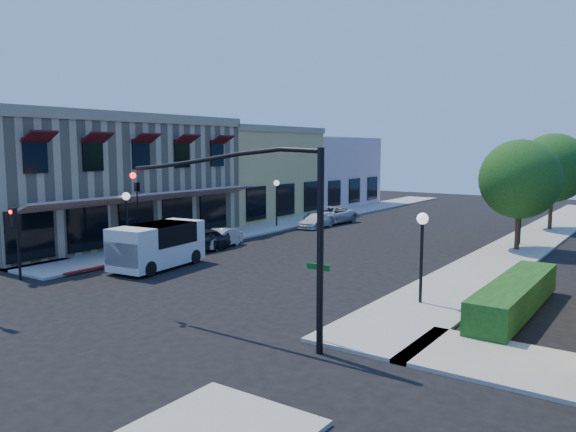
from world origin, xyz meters
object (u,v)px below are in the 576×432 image
Objects in this scene: lamppost_right_far at (521,201)px; parked_car_b at (220,238)px; street_name_sign at (318,290)px; parked_car_c at (316,221)px; secondary_signal at (16,230)px; parked_car_d at (330,215)px; white_van at (157,243)px; signal_mast_arm at (261,210)px; street_tree_b at (553,168)px; lamppost_left_near at (126,207)px; lamppost_right_near at (422,235)px; street_tree_a at (520,179)px; parked_car_a at (200,240)px; lamppost_left_far at (277,191)px.

lamppost_right_far is 1.04× the size of parked_car_b.
parked_car_c is (-13.39, 21.26, -1.17)m from street_name_sign.
secondary_signal is 0.67× the size of parked_car_d.
secondary_signal is 15.53m from street_name_sign.
parked_car_d is (-1.35, 19.17, -0.59)m from white_van.
street_tree_b is at bearing 84.49° from signal_mast_arm.
lamppost_right_far is at bearing 87.37° from street_name_sign.
lamppost_left_near is at bearing -100.65° from parked_car_c.
lamppost_right_near is 15.68m from parked_car_b.
street_tree_a is 2.59× the size of street_name_sign.
secondary_signal is at bearing -87.78° from parked_car_d.
parked_car_a is (-13.70, 9.08, -1.04)m from street_name_sign.
white_van is at bearing -87.48° from parked_car_c.
lamppost_right_far reaches higher than street_name_sign.
street_tree_a is at bearing 38.98° from lamppost_left_near.
parked_car_c is at bearing 93.57° from white_van.
signal_mast_arm is at bearing -24.37° from lamppost_left_near.
parked_car_c is (-14.39, -0.54, -2.21)m from lamppost_right_far.
lamppost_right_near is at bearing 0.00° from lamppost_left_near.
white_van is 1.51× the size of parked_car_b.
lamppost_right_near is at bearing 80.22° from street_name_sign.
signal_mast_arm is 22.70m from lamppost_right_far.
street_name_sign is 0.70× the size of lamppost_right_near.
street_tree_b reaches higher than parked_car_a.
lamppost_left_far is at bearing 98.19° from parked_car_b.
parked_car_d is (-14.70, 2.00, -2.05)m from lamppost_right_far.
street_name_sign is at bearing -44.39° from parked_car_b.
signal_mast_arm is 1.54× the size of white_van.
parked_car_d is (-13.70, 23.80, -1.01)m from street_name_sign.
secondary_signal is at bearing -95.89° from parked_car_a.
lamppost_left_far is (-17.30, -10.00, -1.81)m from street_tree_b.
white_van is (3.65, -1.17, -1.46)m from lamppost_left_near.
lamppost_left_near reaches higher than parked_car_b.
street_name_sign is 0.70× the size of lamppost_left_near.
parked_car_c is (-14.69, 1.46, -3.67)m from street_tree_a.
parked_car_a is (-15.00, -10.72, -3.53)m from street_tree_a.
lamppost_left_far is 0.92× the size of parked_car_a.
secondary_signal is 0.93× the size of lamppost_left_near.
lamppost_left_near is 1.00× the size of lamppost_right_near.
parked_car_c is at bearing 122.19° from street_name_sign.
white_van is at bearing 159.43° from street_name_sign.
street_tree_b is 30.65m from signal_mast_arm.
signal_mast_arm reaches higher than street_name_sign.
street_name_sign is 25.15m from parked_car_c.
lamppost_left_near is at bearing -90.00° from lamppost_left_far.
street_tree_b is at bearing 89.28° from lamppost_right_near.
lamppost_right_near is (1.00, 5.80, 1.04)m from street_name_sign.
street_name_sign reaches higher than white_van.
secondary_signal reaches higher than parked_car_a.
lamppost_left_far is 3.72m from parked_car_c.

